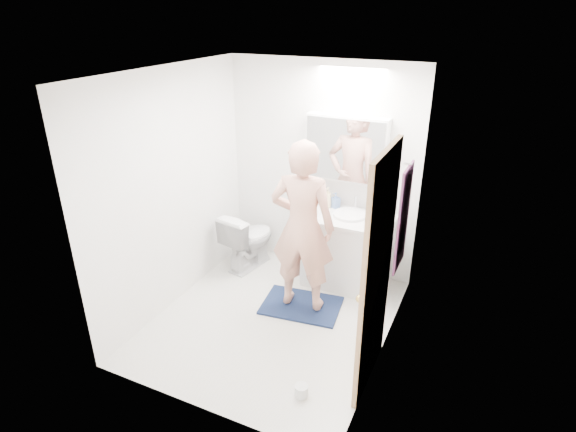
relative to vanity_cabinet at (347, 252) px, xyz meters
The scene contains 23 objects.
floor 1.13m from the vanity_cabinet, 114.41° to the right, with size 2.50×2.50×0.00m, color silver.
ceiling 2.27m from the vanity_cabinet, 114.41° to the right, with size 2.50×2.50×0.00m, color white.
wall_back 0.96m from the vanity_cabinet, 146.95° to the left, with size 2.50×2.50×0.00m, color white.
wall_front 2.40m from the vanity_cabinet, 101.18° to the right, with size 2.50×2.50×0.00m, color white.
wall_left 1.99m from the vanity_cabinet, 147.89° to the right, with size 2.50×2.50×0.00m, color white.
wall_right 1.42m from the vanity_cabinet, 55.55° to the right, with size 2.50×2.50×0.00m, color white.
vanity_cabinet is the anchor object (origin of this frame).
countertop 0.41m from the vanity_cabinet, 90.00° to the right, with size 0.95×0.58×0.04m, color white.
sink_basin 0.45m from the vanity_cabinet, 90.00° to the left, with size 0.36×0.36×0.03m, color white.
faucet 0.56m from the vanity_cabinet, 90.00° to the left, with size 0.02×0.02×0.16m, color #B5B6BA.
medicine_cabinet 1.14m from the vanity_cabinet, 123.30° to the left, with size 0.88×0.14×0.70m, color white.
mirror_panel 1.13m from the vanity_cabinet, 135.83° to the left, with size 0.84×0.01×0.66m, color silver.
toilet 1.19m from the vanity_cabinet, behind, with size 0.39×0.69×0.71m, color white.
bath_rug 0.79m from the vanity_cabinet, 112.72° to the right, with size 0.80×0.55×0.02m, color #142241.
person 0.87m from the vanity_cabinet, 112.72° to the right, with size 0.64×0.42×1.75m, color tan.
door 1.59m from the vanity_cabinet, 63.98° to the right, with size 0.04×0.80×2.00m, color tan.
door_knob 1.81m from the vanity_cabinet, 69.56° to the right, with size 0.06×0.06×0.06m, color gold.
towel 1.04m from the vanity_cabinet, 32.96° to the right, with size 0.02×0.42×1.00m, color #14293F.
towel_hook 1.44m from the vanity_cabinet, 33.50° to the right, with size 0.02×0.02×0.07m, color silver.
soap_bottle_a 0.64m from the vanity_cabinet, 153.73° to the left, with size 0.09×0.09×0.23m, color beige.
soap_bottle_b 0.59m from the vanity_cabinet, 140.72° to the left, with size 0.08×0.08×0.18m, color #587DBD.
toothbrush_cup 0.56m from the vanity_cabinet, 32.17° to the left, with size 0.09×0.09×0.08m, color #3D5FB7.
toilet_paper_roll 1.81m from the vanity_cabinet, 82.92° to the right, with size 0.11×0.11×0.10m, color silver.
Camera 1 is at (1.76, -3.43, 2.88)m, focal length 29.15 mm.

